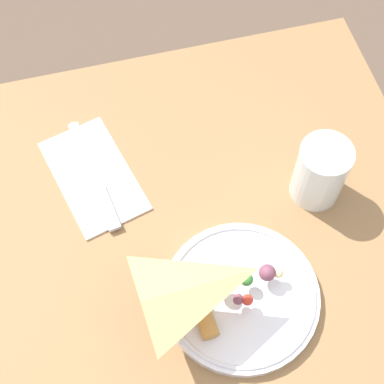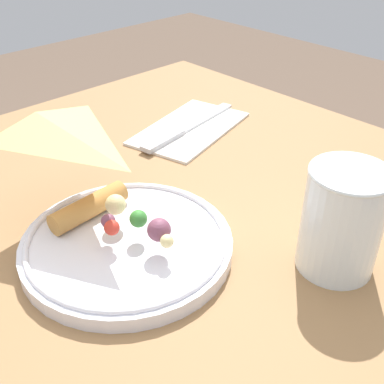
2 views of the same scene
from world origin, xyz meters
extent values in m
cube|color=olive|center=(0.00, 0.00, 0.70)|extent=(1.02, 0.76, 0.03)
cube|color=#4C3823|center=(0.46, 0.33, 0.34)|extent=(0.06, 0.06, 0.69)
cylinder|color=white|center=(0.04, -0.04, 0.73)|extent=(0.22, 0.22, 0.02)
torus|color=white|center=(0.04, -0.04, 0.74)|extent=(0.21, 0.21, 0.01)
pyramid|color=#E0B266|center=(0.04, -0.06, 0.75)|extent=(0.11, 0.16, 0.02)
cylinder|color=#C68942|center=(0.04, 0.02, 0.75)|extent=(0.09, 0.03, 0.02)
sphere|color=#388433|center=(0.05, -0.05, 0.76)|extent=(0.02, 0.02, 0.02)
sphere|color=red|center=(0.03, -0.04, 0.76)|extent=(0.02, 0.02, 0.02)
sphere|color=#EFDB93|center=(0.05, -0.02, 0.76)|extent=(0.02, 0.02, 0.02)
sphere|color=#7A4256|center=(0.03, -0.03, 0.76)|extent=(0.01, 0.01, 0.01)
sphere|color=#7A4256|center=(0.06, -0.08, 0.76)|extent=(0.02, 0.02, 0.02)
sphere|color=#EFDB93|center=(0.05, -0.10, 0.76)|extent=(0.01, 0.01, 0.01)
cylinder|color=white|center=(0.18, -0.20, 0.77)|extent=(0.08, 0.08, 0.11)
cylinder|color=white|center=(0.18, -0.20, 0.75)|extent=(0.07, 0.07, 0.06)
torus|color=white|center=(0.18, -0.20, 0.83)|extent=(0.08, 0.08, 0.00)
cube|color=white|center=(0.29, 0.12, 0.72)|extent=(0.21, 0.15, 0.00)
cube|color=#B2B2B7|center=(0.23, 0.11, 0.73)|extent=(0.08, 0.03, 0.01)
cube|color=silver|center=(0.33, 0.13, 0.73)|extent=(0.13, 0.04, 0.00)
ellipsoid|color=silver|center=(0.39, 0.14, 0.73)|extent=(0.02, 0.02, 0.00)
camera|label=1|loc=(-0.19, 0.09, 1.51)|focal=55.00mm
camera|label=2|loc=(-0.17, -0.37, 1.05)|focal=45.00mm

